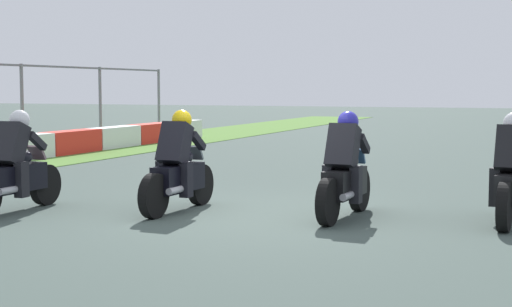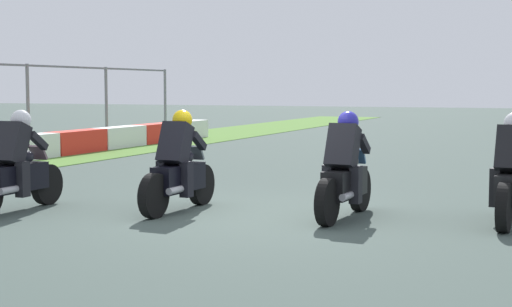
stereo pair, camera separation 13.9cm
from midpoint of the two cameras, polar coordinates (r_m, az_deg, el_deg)
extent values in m
plane|color=#3B4A44|center=(11.31, 0.30, -4.53)|extent=(120.00, 120.00, 0.00)
cube|color=white|center=(20.45, -16.37, 0.40)|extent=(2.17, 0.60, 0.64)
cube|color=red|center=(22.21, -12.79, 0.82)|extent=(2.17, 0.60, 0.64)
cube|color=white|center=(24.05, -9.74, 1.17)|extent=(2.17, 0.60, 0.64)
cube|color=red|center=(25.95, -7.14, 1.47)|extent=(2.17, 0.60, 0.64)
cube|color=white|center=(27.89, -4.89, 1.73)|extent=(2.17, 0.60, 0.64)
cylinder|color=slate|center=(23.64, -16.12, 3.26)|extent=(0.10, 0.10, 2.51)
cylinder|color=slate|center=(26.94, -10.71, 3.55)|extent=(0.10, 0.10, 2.51)
cylinder|color=slate|center=(30.43, -6.51, 3.74)|extent=(0.10, 0.10, 2.51)
cylinder|color=black|center=(10.46, 18.00, -3.77)|extent=(0.65, 0.17, 0.64)
cube|color=black|center=(11.13, 18.51, -2.34)|extent=(1.12, 0.38, 0.40)
cube|color=red|center=(10.62, 18.17, -2.56)|extent=(0.07, 0.16, 0.08)
cube|color=black|center=(10.98, 18.52, 0.29)|extent=(0.51, 0.43, 0.66)
cube|color=black|center=(11.03, 17.40, -2.37)|extent=(0.19, 0.15, 0.52)
cube|color=black|center=(11.37, 17.86, 0.56)|extent=(0.39, 0.12, 0.31)
cylinder|color=black|center=(11.78, 7.93, -2.63)|extent=(0.65, 0.17, 0.64)
cylinder|color=black|center=(10.46, 5.60, -3.55)|extent=(0.65, 0.17, 0.64)
cube|color=black|center=(11.09, 6.84, -2.15)|extent=(1.12, 0.38, 0.40)
ellipsoid|color=black|center=(11.15, 7.02, -0.56)|extent=(0.50, 0.33, 0.24)
cube|color=red|center=(10.61, 5.96, -2.35)|extent=(0.07, 0.16, 0.08)
cylinder|color=#A5A5AD|center=(10.73, 7.05, -3.09)|extent=(0.42, 0.12, 0.10)
cube|color=black|center=(10.95, 6.70, 0.50)|extent=(0.51, 0.43, 0.66)
sphere|color=#2B29AF|center=(11.13, 7.09, 2.32)|extent=(0.32, 0.32, 0.30)
cube|color=#38608B|center=(11.53, 7.66, -0.19)|extent=(0.17, 0.27, 0.23)
cube|color=black|center=(11.05, 5.66, -2.16)|extent=(0.19, 0.15, 0.52)
cube|color=black|center=(10.92, 7.64, -2.27)|extent=(0.19, 0.15, 0.52)
cube|color=black|center=(11.36, 6.47, 0.76)|extent=(0.39, 0.12, 0.31)
cube|color=black|center=(11.25, 8.20, 0.70)|extent=(0.39, 0.12, 0.31)
cylinder|color=black|center=(12.31, -3.69, -2.27)|extent=(0.64, 0.16, 0.64)
cylinder|color=black|center=(11.10, -7.10, -3.08)|extent=(0.64, 0.16, 0.64)
cube|color=black|center=(11.68, -5.31, -1.78)|extent=(1.11, 0.36, 0.40)
ellipsoid|color=black|center=(11.73, -5.08, -0.27)|extent=(0.49, 0.32, 0.24)
cube|color=red|center=(11.24, -6.61, -1.95)|extent=(0.07, 0.16, 0.08)
cylinder|color=#A5A5AD|center=(11.31, -5.49, -2.66)|extent=(0.42, 0.12, 0.10)
cube|color=black|center=(11.54, -5.58, 0.73)|extent=(0.50, 0.42, 0.66)
sphere|color=gold|center=(11.71, -5.05, 2.46)|extent=(0.31, 0.31, 0.30)
cube|color=#566066|center=(12.08, -4.15, 0.07)|extent=(0.16, 0.27, 0.23)
cube|color=black|center=(11.68, -6.46, -1.79)|extent=(0.18, 0.15, 0.52)
cube|color=black|center=(11.48, -4.74, -1.89)|extent=(0.18, 0.15, 0.52)
cube|color=black|center=(11.96, -5.42, 0.98)|extent=(0.39, 0.11, 0.31)
cube|color=black|center=(11.78, -3.90, 0.93)|extent=(0.39, 0.11, 0.31)
cylinder|color=black|center=(12.71, -14.69, -2.19)|extent=(0.64, 0.14, 0.64)
cube|color=black|center=(12.15, -16.71, -1.71)|extent=(1.10, 0.32, 0.40)
ellipsoid|color=black|center=(12.20, -16.45, -0.26)|extent=(0.48, 0.30, 0.24)
cylinder|color=#A5A5AD|center=(11.79, -17.17, -2.55)|extent=(0.42, 0.10, 0.10)
cube|color=black|center=(12.02, -17.07, 0.71)|extent=(0.49, 0.40, 0.66)
sphere|color=silver|center=(12.18, -16.45, 2.38)|extent=(0.30, 0.30, 0.30)
cube|color=#705760|center=(12.50, -15.30, 0.08)|extent=(0.16, 0.26, 0.23)
cube|color=black|center=(12.18, -17.79, -1.71)|extent=(0.18, 0.14, 0.52)
cube|color=black|center=(11.93, -16.33, -1.81)|extent=(0.18, 0.14, 0.52)
cube|color=black|center=(12.43, -16.60, 0.94)|extent=(0.39, 0.10, 0.31)
cube|color=black|center=(12.21, -15.28, 0.90)|extent=(0.39, 0.10, 0.31)
camera|label=1|loc=(0.07, -89.64, 0.03)|focal=54.88mm
camera|label=2|loc=(0.07, 90.36, -0.03)|focal=54.88mm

